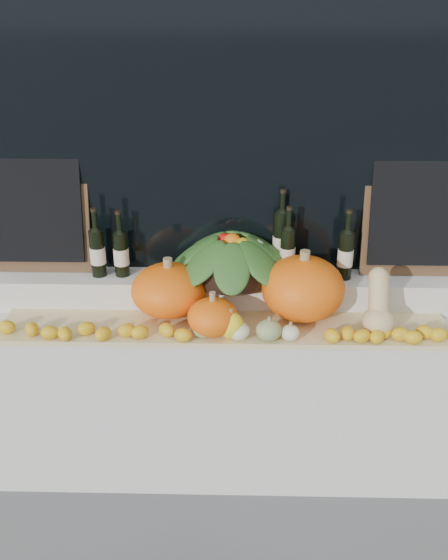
{
  "coord_description": "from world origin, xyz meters",
  "views": [
    {
      "loc": [
        0.06,
        -1.14,
        2.36
      ],
      "look_at": [
        0.0,
        1.45,
        1.12
      ],
      "focal_mm": 40.0,
      "sensor_mm": 36.0,
      "label": 1
    }
  ],
  "objects_px": {
    "pumpkin_left": "(169,290)",
    "butternut_squash": "(378,307)",
    "wine_bottle_tall": "(281,241)",
    "pumpkin_right": "(303,288)",
    "produce_bowl": "(232,256)"
  },
  "relations": [
    {
      "from": "pumpkin_left",
      "to": "wine_bottle_tall",
      "type": "xyz_separation_m",
      "value": [
        0.54,
        0.21,
        0.17
      ]
    },
    {
      "from": "pumpkin_left",
      "to": "produce_bowl",
      "type": "xyz_separation_m",
      "value": [
        0.3,
        0.14,
        0.12
      ]
    },
    {
      "from": "butternut_squash",
      "to": "wine_bottle_tall",
      "type": "xyz_separation_m",
      "value": [
        -0.43,
        0.36,
        0.17
      ]
    },
    {
      "from": "pumpkin_left",
      "to": "produce_bowl",
      "type": "height_order",
      "value": "produce_bowl"
    },
    {
      "from": "pumpkin_left",
      "to": "butternut_squash",
      "type": "height_order",
      "value": "butternut_squash"
    },
    {
      "from": "wine_bottle_tall",
      "to": "pumpkin_left",
      "type": "bearing_deg",
      "value": -158.58
    },
    {
      "from": "pumpkin_right",
      "to": "wine_bottle_tall",
      "type": "xyz_separation_m",
      "value": [
        -0.1,
        0.23,
        0.14
      ]
    },
    {
      "from": "pumpkin_left",
      "to": "wine_bottle_tall",
      "type": "distance_m",
      "value": 0.61
    },
    {
      "from": "produce_bowl",
      "to": "wine_bottle_tall",
      "type": "distance_m",
      "value": 0.26
    },
    {
      "from": "butternut_squash",
      "to": "produce_bowl",
      "type": "relative_size",
      "value": 0.44
    },
    {
      "from": "pumpkin_right",
      "to": "butternut_squash",
      "type": "distance_m",
      "value": 0.36
    },
    {
      "from": "pumpkin_left",
      "to": "butternut_squash",
      "type": "relative_size",
      "value": 1.24
    },
    {
      "from": "pumpkin_left",
      "to": "pumpkin_right",
      "type": "height_order",
      "value": "pumpkin_right"
    },
    {
      "from": "butternut_squash",
      "to": "produce_bowl",
      "type": "xyz_separation_m",
      "value": [
        -0.67,
        0.29,
        0.13
      ]
    },
    {
      "from": "pumpkin_left",
      "to": "wine_bottle_tall",
      "type": "height_order",
      "value": "wine_bottle_tall"
    }
  ]
}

